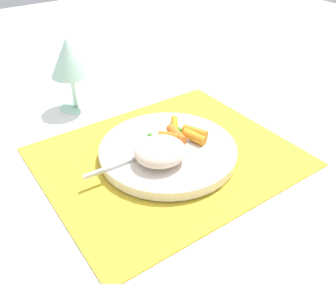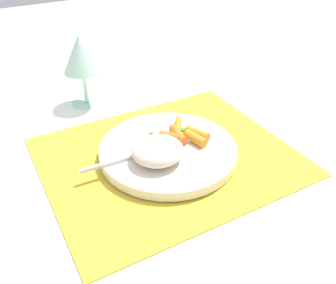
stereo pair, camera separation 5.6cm
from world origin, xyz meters
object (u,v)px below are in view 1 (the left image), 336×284
Objects in this scene: rice_mound at (160,151)px; fork at (151,152)px; carrot_portion at (181,134)px; plate at (168,151)px; wine_glass at (69,59)px.

rice_mound reaches higher than fork.
carrot_portion reaches higher than fork.
carrot_portion is at bearing 15.94° from plate.
plate is at bearing -164.06° from carrot_portion.
rice_mound is 0.84× the size of carrot_portion.
rice_mound reaches higher than carrot_portion.
plate is 1.19× the size of fork.
rice_mound is 0.03m from fork.
plate is 0.04m from fork.
rice_mound is 0.43× the size of fork.
plate is 0.29m from wine_glass.
rice_mound is at bearing -143.47° from plate.
carrot_portion reaches higher than plate.
plate is at bearing -77.57° from wine_glass.
fork is (-0.04, 0.00, 0.01)m from plate.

